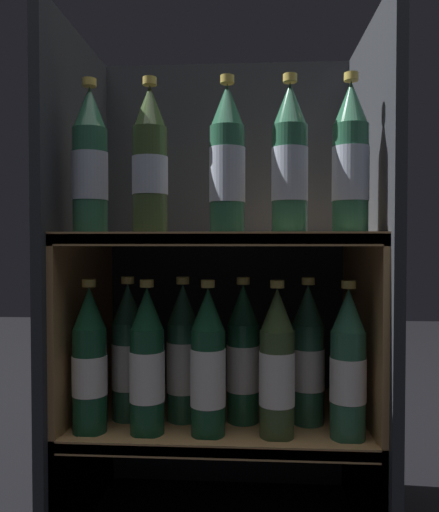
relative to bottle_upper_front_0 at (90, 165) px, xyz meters
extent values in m
cube|color=#23262B|center=(0.24, 0.32, -0.22)|extent=(0.64, 0.02, 1.04)
cube|color=#23262B|center=(-0.07, 0.13, -0.22)|extent=(0.02, 0.41, 1.04)
cube|color=#23262B|center=(0.54, 0.13, -0.22)|extent=(0.02, 0.41, 1.04)
cube|color=#9E7547|center=(0.24, 0.13, -0.51)|extent=(0.60, 0.37, 0.02)
cube|color=#9E7547|center=(0.24, -0.05, -0.51)|extent=(0.60, 0.02, 0.03)
cube|color=#9E7547|center=(-0.05, 0.13, -0.63)|extent=(0.01, 0.37, 0.22)
cube|color=#9E7547|center=(0.53, 0.13, -0.63)|extent=(0.01, 0.37, 0.22)
cube|color=#9E7547|center=(0.24, 0.13, -0.14)|extent=(0.60, 0.37, 0.02)
cube|color=#9E7547|center=(0.24, -0.05, -0.14)|extent=(0.60, 0.02, 0.03)
cube|color=#9E7547|center=(-0.05, 0.13, -0.44)|extent=(0.01, 0.37, 0.60)
cube|color=#9E7547|center=(0.53, 0.13, -0.44)|extent=(0.01, 0.37, 0.60)
cylinder|color=#285B42|center=(0.00, 0.00, -0.03)|extent=(0.06, 0.06, 0.20)
cylinder|color=#9EA8BC|center=(0.00, 0.00, -0.02)|extent=(0.07, 0.07, 0.09)
cone|color=#285B42|center=(0.00, 0.00, 0.11)|extent=(0.06, 0.06, 0.08)
cylinder|color=gold|center=(0.00, 0.00, 0.15)|extent=(0.03, 0.03, 0.01)
cylinder|color=#384C28|center=(0.11, 0.00, -0.03)|extent=(0.06, 0.06, 0.20)
cylinder|color=#9EA8BC|center=(0.11, 0.00, -0.02)|extent=(0.07, 0.07, 0.07)
cone|color=#384C28|center=(0.11, 0.00, 0.11)|extent=(0.06, 0.06, 0.08)
cylinder|color=gold|center=(0.11, 0.00, 0.15)|extent=(0.03, 0.03, 0.01)
cylinder|color=#285B42|center=(0.26, 0.00, -0.03)|extent=(0.06, 0.06, 0.20)
cylinder|color=#9EA8BC|center=(0.26, 0.00, -0.02)|extent=(0.07, 0.07, 0.10)
cone|color=#285B42|center=(0.26, 0.00, 0.11)|extent=(0.06, 0.06, 0.08)
cylinder|color=gold|center=(0.26, 0.00, 0.15)|extent=(0.03, 0.03, 0.01)
cylinder|color=#285B42|center=(0.37, 0.00, -0.03)|extent=(0.06, 0.06, 0.20)
cylinder|color=#9EA8BC|center=(0.37, 0.00, -0.02)|extent=(0.07, 0.07, 0.10)
cone|color=#285B42|center=(0.37, 0.00, 0.11)|extent=(0.06, 0.06, 0.08)
cylinder|color=gold|center=(0.37, 0.00, 0.15)|extent=(0.03, 0.03, 0.01)
cylinder|color=#285B42|center=(0.48, 0.00, -0.03)|extent=(0.06, 0.06, 0.20)
cylinder|color=#9EA8BC|center=(0.48, 0.00, -0.02)|extent=(0.07, 0.07, 0.10)
cone|color=#285B42|center=(0.48, 0.00, 0.11)|extent=(0.06, 0.06, 0.08)
cylinder|color=gold|center=(0.48, 0.00, 0.15)|extent=(0.03, 0.03, 0.01)
cylinder|color=#144228|center=(0.00, 0.00, -0.40)|extent=(0.06, 0.06, 0.20)
cylinder|color=white|center=(0.00, 0.00, -0.39)|extent=(0.07, 0.07, 0.07)
cone|color=#144228|center=(0.00, 0.00, -0.27)|extent=(0.06, 0.06, 0.08)
cylinder|color=gold|center=(0.00, 0.00, -0.22)|extent=(0.03, 0.03, 0.01)
cylinder|color=#144228|center=(0.11, 0.00, -0.40)|extent=(0.06, 0.06, 0.20)
cylinder|color=white|center=(0.11, 0.00, -0.39)|extent=(0.07, 0.07, 0.09)
cone|color=#144228|center=(0.11, 0.00, -0.27)|extent=(0.06, 0.06, 0.08)
cylinder|color=gold|center=(0.11, 0.00, -0.22)|extent=(0.03, 0.03, 0.01)
cylinder|color=#144228|center=(0.22, 0.00, -0.40)|extent=(0.06, 0.06, 0.20)
cylinder|color=white|center=(0.22, 0.00, -0.39)|extent=(0.07, 0.07, 0.11)
cone|color=#144228|center=(0.22, 0.00, -0.27)|extent=(0.06, 0.06, 0.08)
cylinder|color=gold|center=(0.22, 0.00, -0.22)|extent=(0.03, 0.03, 0.01)
cylinder|color=#384C28|center=(0.35, 0.00, -0.40)|extent=(0.06, 0.06, 0.20)
cylinder|color=white|center=(0.35, 0.00, -0.39)|extent=(0.07, 0.07, 0.10)
cone|color=#384C28|center=(0.35, 0.00, -0.27)|extent=(0.06, 0.06, 0.08)
cylinder|color=gold|center=(0.35, 0.00, -0.22)|extent=(0.03, 0.03, 0.01)
cylinder|color=#285B42|center=(0.48, 0.00, -0.40)|extent=(0.06, 0.06, 0.20)
cylinder|color=white|center=(0.48, 0.00, -0.39)|extent=(0.07, 0.07, 0.08)
cone|color=#285B42|center=(0.48, 0.00, -0.27)|extent=(0.06, 0.06, 0.08)
cylinder|color=gold|center=(0.48, 0.00, -0.22)|extent=(0.03, 0.03, 0.01)
cylinder|color=#285B42|center=(0.05, 0.07, -0.40)|extent=(0.06, 0.06, 0.20)
cylinder|color=white|center=(0.05, 0.07, -0.39)|extent=(0.07, 0.07, 0.09)
cone|color=#285B42|center=(0.05, 0.07, -0.27)|extent=(0.06, 0.06, 0.08)
cylinder|color=gold|center=(0.05, 0.07, -0.22)|extent=(0.03, 0.03, 0.01)
cylinder|color=#285B42|center=(0.16, 0.07, -0.40)|extent=(0.06, 0.06, 0.20)
cylinder|color=white|center=(0.16, 0.07, -0.39)|extent=(0.07, 0.07, 0.10)
cone|color=#285B42|center=(0.16, 0.07, -0.27)|extent=(0.06, 0.06, 0.08)
cylinder|color=gold|center=(0.16, 0.07, -0.22)|extent=(0.03, 0.03, 0.01)
cylinder|color=#1E5638|center=(0.28, 0.07, -0.40)|extent=(0.06, 0.06, 0.20)
cylinder|color=white|center=(0.28, 0.07, -0.39)|extent=(0.07, 0.07, 0.09)
cone|color=#1E5638|center=(0.28, 0.07, -0.27)|extent=(0.06, 0.06, 0.08)
cylinder|color=gold|center=(0.28, 0.07, -0.22)|extent=(0.03, 0.03, 0.01)
cylinder|color=#285B42|center=(0.41, 0.07, -0.40)|extent=(0.06, 0.06, 0.20)
cylinder|color=white|center=(0.41, 0.07, -0.39)|extent=(0.07, 0.07, 0.08)
cone|color=#285B42|center=(0.41, 0.07, -0.27)|extent=(0.06, 0.06, 0.08)
cylinder|color=gold|center=(0.41, 0.07, -0.22)|extent=(0.03, 0.03, 0.01)
camera|label=1|loc=(0.30, -0.91, -0.14)|focal=35.00mm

